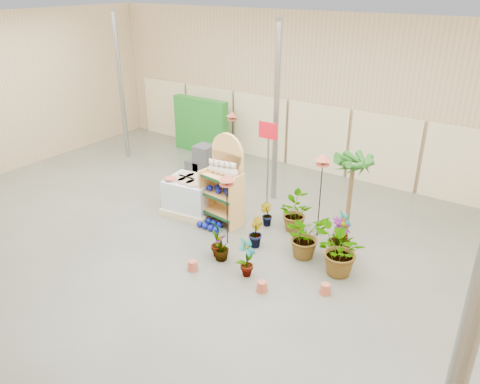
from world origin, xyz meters
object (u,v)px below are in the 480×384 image
object	(u,v)px
pallet_stack	(191,196)
bird_table_front	(227,179)
display_shelf	(225,183)
potted_plant_2	(305,236)

from	to	relation	value
pallet_stack	bird_table_front	world-z (taller)	bird_table_front
display_shelf	potted_plant_2	bearing A→B (deg)	-0.91
bird_table_front	pallet_stack	bearing A→B (deg)	156.22
display_shelf	bird_table_front	size ratio (longest dim) A/B	1.31
pallet_stack	bird_table_front	xyz separation A→B (m)	(1.62, -0.72, 1.08)
bird_table_front	display_shelf	bearing A→B (deg)	128.04
display_shelf	bird_table_front	world-z (taller)	display_shelf
pallet_stack	potted_plant_2	xyz separation A→B (m)	(3.24, -0.21, 0.04)
bird_table_front	potted_plant_2	xyz separation A→B (m)	(1.61, 0.51, -1.05)
display_shelf	pallet_stack	distance (m)	1.13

